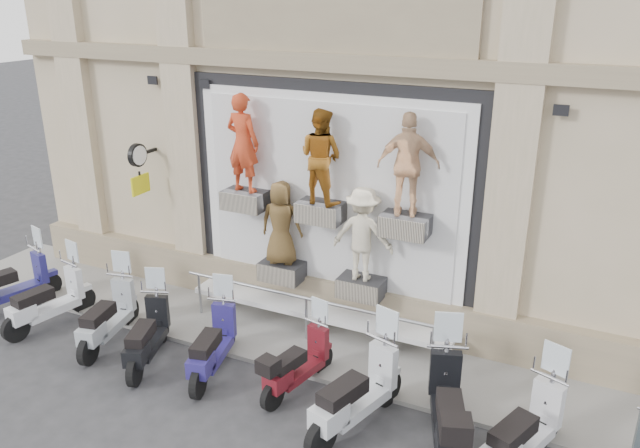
# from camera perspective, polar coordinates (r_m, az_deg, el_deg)

# --- Properties ---
(ground) EXTENTS (90.00, 90.00, 0.00)m
(ground) POSITION_cam_1_polar(r_m,az_deg,el_deg) (10.02, -6.56, -16.14)
(ground) COLOR #2D2D30
(ground) RESTS_ON ground
(sidewalk) EXTENTS (16.00, 2.20, 0.08)m
(sidewalk) POSITION_cam_1_polar(r_m,az_deg,el_deg) (11.51, -1.00, -10.41)
(sidewalk) COLOR gray
(sidewalk) RESTS_ON ground
(shop_vitrine) EXTENTS (5.60, 0.83, 4.30)m
(shop_vitrine) POSITION_cam_1_polar(r_m,az_deg,el_deg) (11.00, 0.80, 1.74)
(shop_vitrine) COLOR black
(shop_vitrine) RESTS_ON ground
(guard_rail) EXTENTS (5.06, 0.10, 0.93)m
(guard_rail) POSITION_cam_1_polar(r_m,az_deg,el_deg) (11.22, -1.24, -8.78)
(guard_rail) COLOR #9EA0A5
(guard_rail) RESTS_ON ground
(clock_sign_bracket) EXTENTS (0.10, 0.80, 1.02)m
(clock_sign_bracket) POSITION_cam_1_polar(r_m,az_deg,el_deg) (12.79, -16.24, 5.44)
(clock_sign_bracket) COLOR black
(clock_sign_bracket) RESTS_ON ground
(scooter_a) EXTENTS (1.07, 1.99, 1.55)m
(scooter_a) POSITION_cam_1_polar(r_m,az_deg,el_deg) (13.69, -26.45, -3.99)
(scooter_a) COLOR navy
(scooter_a) RESTS_ON ground
(scooter_b) EXTENTS (0.90, 1.96, 1.53)m
(scooter_b) POSITION_cam_1_polar(r_m,az_deg,el_deg) (12.69, -23.73, -5.48)
(scooter_b) COLOR silver
(scooter_b) RESTS_ON ground
(scooter_c) EXTENTS (0.95, 1.97, 1.54)m
(scooter_c) POSITION_cam_1_polar(r_m,az_deg,el_deg) (11.70, -18.94, -7.01)
(scooter_c) COLOR #92999F
(scooter_c) RESTS_ON ground
(scooter_d) EXTENTS (1.14, 1.91, 1.49)m
(scooter_d) POSITION_cam_1_polar(r_m,az_deg,el_deg) (10.95, -15.61, -8.73)
(scooter_d) COLOR black
(scooter_d) RESTS_ON ground
(scooter_e) EXTENTS (0.97, 1.94, 1.51)m
(scooter_e) POSITION_cam_1_polar(r_m,az_deg,el_deg) (10.42, -9.85, -9.75)
(scooter_e) COLOR navy
(scooter_e) RESTS_ON ground
(scooter_f) EXTENTS (0.84, 1.77, 1.38)m
(scooter_f) POSITION_cam_1_polar(r_m,az_deg,el_deg) (9.91, -2.02, -11.61)
(scooter_f) COLOR #570E16
(scooter_f) RESTS_ON ground
(scooter_g) EXTENTS (1.17, 2.16, 1.68)m
(scooter_g) POSITION_cam_1_polar(r_m,az_deg,el_deg) (9.05, 3.38, -13.94)
(scooter_g) COLOR #B9BCC1
(scooter_g) RESTS_ON ground
(scooter_h) EXTENTS (1.29, 2.22, 1.74)m
(scooter_h) POSITION_cam_1_polar(r_m,az_deg,el_deg) (8.86, 11.73, -15.03)
(scooter_h) COLOR black
(scooter_h) RESTS_ON ground
(scooter_i) EXTENTS (1.26, 2.06, 1.61)m
(scooter_i) POSITION_cam_1_polar(r_m,az_deg,el_deg) (8.82, 18.29, -16.46)
(scooter_i) COLOR silver
(scooter_i) RESTS_ON ground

